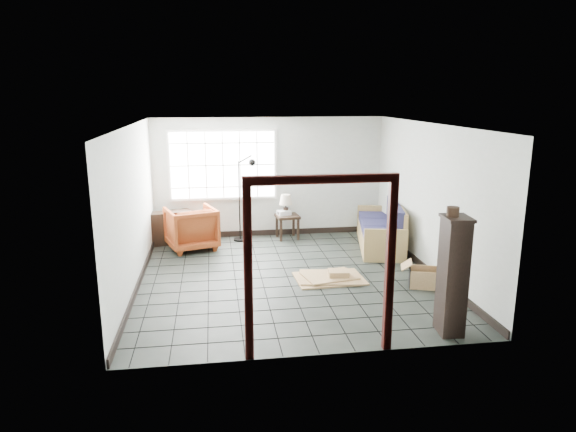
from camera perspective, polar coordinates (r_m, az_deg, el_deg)
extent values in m
plane|color=black|center=(8.93, -0.07, -6.78)|extent=(5.50, 5.50, 0.00)
cube|color=#B1B7B0|center=(11.25, -2.09, 4.30)|extent=(5.00, 0.02, 2.60)
cube|color=#B1B7B0|center=(5.95, 3.76, -4.07)|extent=(5.00, 0.02, 2.60)
cube|color=#B1B7B0|center=(8.58, -16.83, 0.85)|extent=(0.02, 5.50, 2.60)
cube|color=#B1B7B0|center=(9.26, 15.44, 1.83)|extent=(0.02, 5.50, 2.60)
cube|color=white|center=(8.39, -0.07, 10.13)|extent=(5.00, 5.50, 0.02)
cube|color=black|center=(11.49, -2.03, -1.83)|extent=(4.95, 0.03, 0.12)
cube|color=black|center=(8.92, -16.16, -6.95)|extent=(0.03, 5.45, 0.12)
cube|color=black|center=(9.56, 14.87, -5.47)|extent=(0.03, 5.45, 0.12)
cube|color=silver|center=(11.10, -7.24, 5.65)|extent=(2.32, 0.06, 1.52)
cube|color=white|center=(11.06, -7.24, 5.62)|extent=(2.20, 0.02, 1.40)
cube|color=#3B100D|center=(5.96, -4.45, -6.57)|extent=(0.10, 0.08, 2.10)
cube|color=#3B100D|center=(6.30, 11.25, -5.70)|extent=(0.10, 0.08, 2.10)
cube|color=#3B100D|center=(5.80, 3.78, 4.12)|extent=(1.80, 0.08, 0.10)
cube|color=olive|center=(10.77, 10.15, -2.42)|extent=(1.22, 2.13, 0.36)
cube|color=olive|center=(9.74, 10.79, -3.28)|extent=(0.80, 0.23, 0.64)
cube|color=olive|center=(11.73, 9.67, -0.38)|extent=(0.80, 0.23, 0.64)
cube|color=olive|center=(10.72, 12.15, -0.53)|extent=(0.51, 1.98, 0.70)
cube|color=#191D3E|center=(10.06, 10.47, -2.02)|extent=(0.84, 0.78, 0.16)
cube|color=#191D3E|center=(10.04, 12.18, -0.72)|extent=(0.28, 0.66, 0.52)
cube|color=#191D3E|center=(10.70, 10.10, -1.08)|extent=(0.84, 0.78, 0.16)
cube|color=#191D3E|center=(10.68, 11.71, 0.15)|extent=(0.28, 0.66, 0.52)
cube|color=#191D3E|center=(11.34, 9.77, -0.24)|extent=(0.84, 0.78, 0.16)
cube|color=#191D3E|center=(11.32, 11.28, 0.92)|extent=(0.28, 0.66, 0.52)
imported|color=maroon|center=(10.56, -10.71, -1.11)|extent=(1.14, 1.11, 0.95)
cube|color=black|center=(11.11, -0.07, -0.03)|extent=(0.53, 0.53, 0.06)
cube|color=black|center=(10.95, -0.79, -1.63)|extent=(0.05, 0.05, 0.48)
cube|color=black|center=(11.04, 1.14, -1.50)|extent=(0.05, 0.05, 0.48)
cube|color=black|center=(11.31, -1.25, -1.14)|extent=(0.05, 0.05, 0.48)
cube|color=black|center=(11.40, 0.62, -1.02)|extent=(0.05, 0.05, 0.48)
cylinder|color=black|center=(11.16, -0.24, 0.58)|extent=(0.14, 0.14, 0.15)
cylinder|color=black|center=(11.13, -0.24, 1.24)|extent=(0.03, 0.03, 0.11)
cone|color=beige|center=(11.10, -0.24, 1.85)|extent=(0.37, 0.37, 0.22)
cube|color=silver|center=(11.11, -0.45, 0.37)|extent=(0.32, 0.28, 0.10)
cylinder|color=black|center=(11.06, -1.08, 0.31)|extent=(0.03, 0.06, 0.06)
cylinder|color=black|center=(11.14, -5.33, -2.61)|extent=(0.36, 0.36, 0.03)
cylinder|color=black|center=(10.93, -5.42, 1.68)|extent=(0.03, 0.03, 1.69)
cylinder|color=black|center=(10.78, -4.77, 6.33)|extent=(0.28, 0.12, 0.15)
sphere|color=black|center=(10.79, -4.01, 5.94)|extent=(0.19, 0.19, 0.15)
cube|color=black|center=(11.08, -12.97, -1.24)|extent=(0.94, 0.58, 0.69)
cube|color=black|center=(11.08, -12.98, -1.19)|extent=(0.87, 0.51, 0.03)
cube|color=black|center=(7.01, 17.81, -6.43)|extent=(0.33, 0.41, 1.56)
cube|color=black|center=(6.79, 18.28, -0.22)|extent=(0.37, 0.46, 0.04)
cylinder|color=black|center=(6.78, 17.85, 0.47)|extent=(0.18, 0.18, 0.12)
cube|color=#9E7A4C|center=(8.80, 14.79, -7.49)|extent=(0.54, 0.48, 0.02)
cube|color=black|center=(8.73, 13.38, -6.57)|extent=(0.13, 0.34, 0.30)
cube|color=#9E7A4C|center=(8.77, 16.30, -6.66)|extent=(0.13, 0.34, 0.30)
cube|color=#9E7A4C|center=(8.58, 14.93, -7.02)|extent=(0.43, 0.16, 0.30)
cube|color=#9E7A4C|center=(8.92, 14.76, -6.23)|extent=(0.43, 0.16, 0.30)
cube|color=#9E7A4C|center=(8.66, 13.03, -5.27)|extent=(0.27, 0.39, 0.12)
cube|color=#9E7A4C|center=(8.71, 16.80, -5.40)|extent=(0.27, 0.39, 0.12)
cube|color=#9E7A4C|center=(8.84, 4.63, -6.94)|extent=(1.18, 0.86, 0.02)
cube|color=#9E7A4C|center=(8.84, 4.63, -6.79)|extent=(1.10, 0.89, 0.02)
cube|color=#9E7A4C|center=(8.83, 4.63, -6.65)|extent=(0.97, 0.78, 0.02)
cube|color=#9E7A4C|center=(8.79, 5.63, -6.33)|extent=(0.36, 0.30, 0.10)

